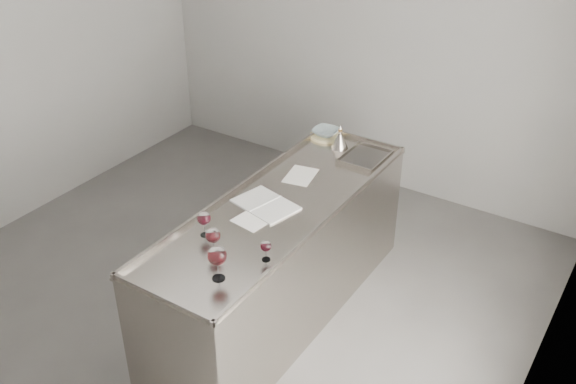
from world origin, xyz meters
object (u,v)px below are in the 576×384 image
Objects in this scene: wine_glass_middle at (213,236)px; wine_funnel at (340,141)px; wine_glass_left at (204,219)px; wine_glass_right at (217,257)px; counter at (281,259)px; ceramic_bowl at (326,132)px; wine_glass_small at (266,247)px; notebook at (265,204)px.

wine_funnel is (-0.05, 1.66, -0.07)m from wine_glass_middle.
wine_glass_right is at bearing -41.04° from wine_glass_left.
wine_funnel is (0.12, 1.54, -0.06)m from wine_glass_left.
wine_glass_middle reaches higher than wine_glass_left.
wine_glass_right is (0.15, -0.87, 0.62)m from counter.
wine_glass_left is at bearing -94.57° from wine_funnel.
wine_glass_right reaches higher than ceramic_bowl.
wine_glass_small reaches higher than notebook.
counter is 14.03× the size of wine_glass_left.
wine_glass_right is (0.17, -0.18, 0.03)m from wine_glass_middle.
wine_glass_left is (-0.20, -0.57, 0.59)m from counter.
wine_glass_left is 0.96× the size of wine_glass_middle.
wine_glass_middle is at bearing -92.21° from counter.
wine_glass_small is at bearing -71.79° from ceramic_bowl.
notebook is (-0.05, 0.63, -0.12)m from wine_glass_middle.
wine_funnel is at bearing 96.92° from wine_glass_right.
wine_glass_right is at bearing -60.67° from notebook.
wine_funnel is (0.00, 1.03, 0.06)m from notebook.
wine_funnel is at bearing 102.83° from wine_glass_small.
wine_glass_left is 0.21m from wine_glass_middle.
wine_glass_right is (0.35, -0.30, 0.03)m from wine_glass_left.
ceramic_bowl is at bearing 149.81° from wine_funnel.
wine_glass_middle reaches higher than wine_glass_small.
notebook is at bearing -80.67° from ceramic_bowl.
ceramic_bowl is (-0.24, 1.77, -0.08)m from wine_glass_middle.
ceramic_bowl is (-0.27, 1.08, 0.51)m from counter.
notebook is 2.34× the size of wine_funnel.
wine_funnel is at bearing 103.22° from notebook.
wine_glass_left reaches higher than notebook.
wine_funnel is (0.19, -0.11, 0.02)m from ceramic_bowl.
wine_glass_left is at bearing -109.24° from counter.
wine_glass_left is 0.53m from notebook.
wine_glass_small is 0.66× the size of wine_funnel.
wine_glass_right is 0.46× the size of notebook.
wine_glass_small is at bearing 21.71° from wine_glass_middle.
wine_funnel reaches higher than notebook.
wine_glass_right is 1.07× the size of wine_funnel.
counter is at bearing 115.57° from wine_glass_small.
wine_glass_left is at bearing 144.14° from wine_glass_middle.
notebook is at bearing 125.09° from wine_glass_small.
counter is at bearing -85.50° from wine_funnel.
wine_glass_middle is at bearing -35.86° from wine_glass_left.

